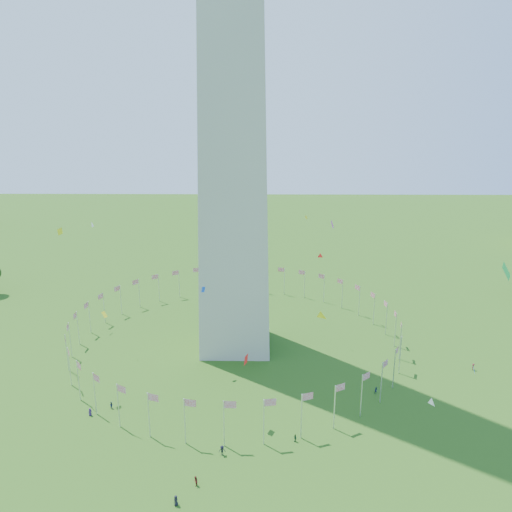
# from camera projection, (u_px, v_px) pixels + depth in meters

# --- Properties ---
(ground) EXTENTS (600.00, 600.00, 0.00)m
(ground) POSITION_uv_depth(u_px,v_px,m) (220.00, 486.00, 78.54)
(ground) COLOR #224A11
(ground) RESTS_ON ground
(flag_ring) EXTENTS (80.24, 80.24, 9.00)m
(flag_ring) POSITION_uv_depth(u_px,v_px,m) (236.00, 329.00, 125.40)
(flag_ring) COLOR silver
(flag_ring) RESTS_ON ground
(crowd) EXTENTS (89.39, 69.61, 1.94)m
(crowd) POSITION_uv_depth(u_px,v_px,m) (260.00, 490.00, 76.57)
(crowd) COLOR black
(crowd) RESTS_ON ground
(kites_aloft) EXTENTS (88.69, 78.75, 36.61)m
(kites_aloft) POSITION_uv_depth(u_px,v_px,m) (276.00, 304.00, 96.99)
(kites_aloft) COLOR yellow
(kites_aloft) RESTS_ON ground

